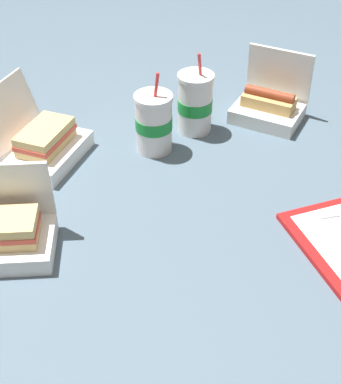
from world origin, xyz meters
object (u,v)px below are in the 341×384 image
(clamshell_sandwich_back, at_px, (8,234))
(clamshell_hotdog_right, at_px, (269,105))
(soda_cup_back, at_px, (154,123))
(clamshell_sandwich_center, at_px, (43,143))
(soda_cup_left, at_px, (195,103))

(clamshell_sandwich_back, distance_m, clamshell_hotdog_right, 0.79)
(clamshell_sandwich_back, xyz_separation_m, soda_cup_back, (0.38, 0.26, 0.03))
(clamshell_sandwich_back, height_order, clamshell_hotdog_right, clamshell_hotdog_right)
(soda_cup_back, bearing_deg, clamshell_sandwich_center, 170.81)
(clamshell_sandwich_center, height_order, soda_cup_back, soda_cup_back)
(clamshell_sandwich_back, distance_m, soda_cup_left, 0.60)
(clamshell_hotdog_right, distance_m, soda_cup_back, 0.35)
(clamshell_sandwich_center, relative_size, clamshell_hotdog_right, 1.22)
(soda_cup_back, bearing_deg, soda_cup_left, 23.33)
(clamshell_sandwich_back, relative_size, clamshell_sandwich_center, 0.72)
(clamshell_sandwich_center, relative_size, soda_cup_back, 1.33)
(clamshell_sandwich_center, bearing_deg, soda_cup_left, 1.68)
(clamshell_sandwich_back, xyz_separation_m, clamshell_hotdog_right, (0.73, 0.31, -0.00))
(clamshell_hotdog_right, xyz_separation_m, soda_cup_back, (-0.34, -0.05, 0.04))
(soda_cup_back, relative_size, soda_cup_left, 0.96)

